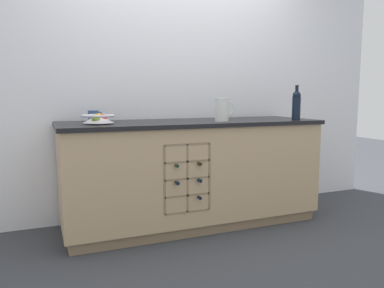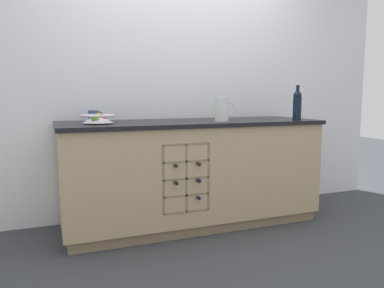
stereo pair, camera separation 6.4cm
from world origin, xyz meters
name	(u,v)px [view 1 (the left image)]	position (x,y,z in m)	size (l,w,h in m)	color
ground_plane	(192,223)	(0.00, 0.00, 0.00)	(14.00, 14.00, 0.00)	#383A3F
back_wall	(175,82)	(0.00, 0.42, 1.27)	(4.63, 0.06, 2.55)	white
kitchen_island	(192,172)	(0.00, 0.00, 0.47)	(2.27, 0.77, 0.93)	#8B7354
fruit_bowl	(98,118)	(-0.81, -0.06, 0.97)	(0.26, 0.26, 0.08)	silver
white_pitcher	(222,109)	(0.21, -0.15, 1.03)	(0.18, 0.12, 0.20)	silver
ceramic_mug	(94,116)	(-0.81, 0.22, 0.97)	(0.13, 0.09, 0.09)	#385684
standing_wine_bottle	(296,104)	(0.92, -0.24, 1.07)	(0.08, 0.08, 0.31)	black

